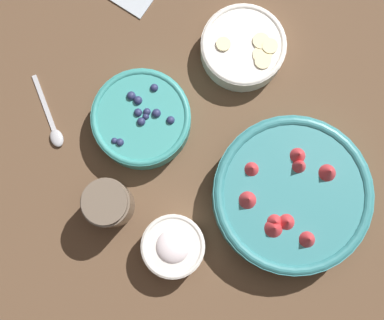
# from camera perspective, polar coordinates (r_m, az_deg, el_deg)

# --- Properties ---
(ground_plane) EXTENTS (4.00, 4.00, 0.00)m
(ground_plane) POSITION_cam_1_polar(r_m,az_deg,el_deg) (0.93, 3.60, 2.49)
(ground_plane) COLOR brown
(bowl_strawberries) EXTENTS (0.26, 0.26, 0.08)m
(bowl_strawberries) POSITION_cam_1_polar(r_m,az_deg,el_deg) (0.89, 10.53, -3.70)
(bowl_strawberries) COLOR teal
(bowl_strawberries) RESTS_ON ground_plane
(bowl_blueberries) EXTENTS (0.17, 0.17, 0.06)m
(bowl_blueberries) POSITION_cam_1_polar(r_m,az_deg,el_deg) (0.91, -5.39, 4.39)
(bowl_blueberries) COLOR teal
(bowl_blueberries) RESTS_ON ground_plane
(bowl_bananas) EXTENTS (0.15, 0.15, 0.04)m
(bowl_bananas) POSITION_cam_1_polar(r_m,az_deg,el_deg) (0.95, 5.49, 11.88)
(bowl_bananas) COLOR white
(bowl_bananas) RESTS_ON ground_plane
(bowl_cream) EXTENTS (0.10, 0.10, 0.06)m
(bowl_cream) POSITION_cam_1_polar(r_m,az_deg,el_deg) (0.88, -2.01, -9.20)
(bowl_cream) COLOR silver
(bowl_cream) RESTS_ON ground_plane
(jar_chocolate) EXTENTS (0.08, 0.08, 0.09)m
(jar_chocolate) POSITION_cam_1_polar(r_m,az_deg,el_deg) (0.88, -8.88, -4.66)
(jar_chocolate) COLOR brown
(jar_chocolate) RESTS_ON ground_plane
(spoon) EXTENTS (0.12, 0.09, 0.01)m
(spoon) POSITION_cam_1_polar(r_m,az_deg,el_deg) (0.96, -14.72, 3.66)
(spoon) COLOR #B2B2B7
(spoon) RESTS_ON ground_plane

